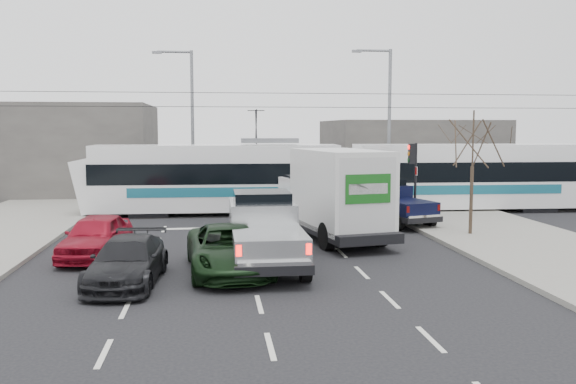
{
  "coord_description": "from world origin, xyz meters",
  "views": [
    {
      "loc": [
        -2.81,
        -20.99,
        4.44
      ],
      "look_at": [
        0.26,
        3.92,
        1.8
      ],
      "focal_mm": 38.0,
      "sensor_mm": 36.0,
      "label": 1
    }
  ],
  "objects": [
    {
      "name": "silver_pickup",
      "position": [
        -1.19,
        -1.45,
        1.15
      ],
      "size": [
        2.31,
        6.37,
        2.31
      ],
      "rotation": [
        0.0,
        0.0,
        -0.0
      ],
      "color": "black",
      "rests_on": "ground"
    },
    {
      "name": "ground",
      "position": [
        0.0,
        0.0,
        0.0
      ],
      "size": [
        120.0,
        120.0,
        0.0
      ],
      "primitive_type": "plane",
      "color": "black",
      "rests_on": "ground"
    },
    {
      "name": "building_right",
      "position": [
        12.0,
        24.0,
        2.5
      ],
      "size": [
        12.0,
        10.0,
        5.0
      ],
      "primitive_type": "cube",
      "color": "#67625E",
      "rests_on": "ground"
    },
    {
      "name": "catenary",
      "position": [
        0.0,
        10.0,
        3.88
      ],
      "size": [
        60.0,
        0.2,
        7.0
      ],
      "color": "black",
      "rests_on": "ground"
    },
    {
      "name": "dark_car",
      "position": [
        -5.27,
        -3.5,
        0.66
      ],
      "size": [
        2.19,
        4.66,
        1.32
      ],
      "primitive_type": "imported",
      "rotation": [
        0.0,
        0.0,
        -0.08
      ],
      "color": "black",
      "rests_on": "ground"
    },
    {
      "name": "street_lamp_near",
      "position": [
        7.31,
        14.0,
        5.11
      ],
      "size": [
        2.38,
        0.25,
        9.0
      ],
      "color": "slate",
      "rests_on": "ground"
    },
    {
      "name": "bare_tree",
      "position": [
        7.6,
        2.5,
        3.79
      ],
      "size": [
        2.4,
        2.4,
        5.0
      ],
      "color": "#47382B",
      "rests_on": "ground"
    },
    {
      "name": "red_car",
      "position": [
        -6.82,
        0.23,
        0.75
      ],
      "size": [
        2.24,
        4.57,
        1.5
      ],
      "primitive_type": "imported",
      "rotation": [
        0.0,
        0.0,
        -0.11
      ],
      "color": "maroon",
      "rests_on": "ground"
    },
    {
      "name": "box_truck",
      "position": [
        1.96,
        2.68,
        1.78
      ],
      "size": [
        3.81,
        7.55,
        3.6
      ],
      "rotation": [
        0.0,
        0.0,
        0.19
      ],
      "color": "black",
      "rests_on": "ground"
    },
    {
      "name": "tram",
      "position": [
        4.11,
        10.32,
        1.89
      ],
      "size": [
        26.18,
        3.35,
        5.33
      ],
      "rotation": [
        0.0,
        0.0,
        -0.03
      ],
      "color": "white",
      "rests_on": "ground"
    },
    {
      "name": "rails",
      "position": [
        0.0,
        10.0,
        0.01
      ],
      "size": [
        60.0,
        1.6,
        0.03
      ],
      "primitive_type": "cube",
      "color": "#33302D",
      "rests_on": "ground"
    },
    {
      "name": "street_lamp_far",
      "position": [
        -4.19,
        16.0,
        5.11
      ],
      "size": [
        2.38,
        0.25,
        9.0
      ],
      "color": "slate",
      "rests_on": "ground"
    },
    {
      "name": "navy_pickup",
      "position": [
        5.42,
        6.35,
        1.01
      ],
      "size": [
        3.0,
        5.16,
        2.05
      ],
      "rotation": [
        0.0,
        0.0,
        0.27
      ],
      "color": "black",
      "rests_on": "ground"
    },
    {
      "name": "sidewalk_right",
      "position": [
        9.0,
        0.0,
        0.07
      ],
      "size": [
        6.0,
        60.0,
        0.15
      ],
      "primitive_type": "cube",
      "color": "gray",
      "rests_on": "ground"
    },
    {
      "name": "traffic_signal",
      "position": [
        6.47,
        6.5,
        2.74
      ],
      "size": [
        0.44,
        0.44,
        3.6
      ],
      "color": "black",
      "rests_on": "ground"
    },
    {
      "name": "building_left",
      "position": [
        -14.0,
        22.0,
        3.0
      ],
      "size": [
        14.0,
        10.0,
        6.0
      ],
      "primitive_type": "cube",
      "color": "#67625E",
      "rests_on": "ground"
    },
    {
      "name": "green_car",
      "position": [
        -2.35,
        -2.52,
        0.73
      ],
      "size": [
        2.8,
        5.4,
        1.45
      ],
      "primitive_type": "imported",
      "rotation": [
        0.0,
        0.0,
        0.07
      ],
      "color": "black",
      "rests_on": "ground"
    }
  ]
}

